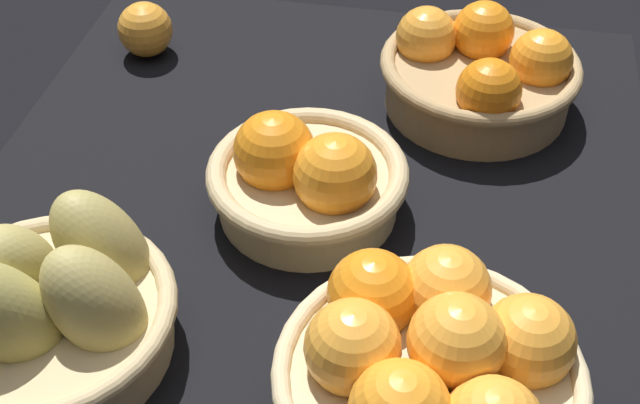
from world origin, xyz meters
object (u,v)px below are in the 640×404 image
Objects in this scene: basket_far_left_pears at (51,307)px; basket_near_left at (431,372)px; loose_orange_front_gap at (145,29)px; basket_near_right at (480,72)px; basket_center at (306,178)px.

basket_near_left is (-0.86, -32.69, 0.39)cm from basket_far_left_pears.
basket_near_left is 62.60cm from loose_orange_front_gap.
basket_near_right is (43.94, -1.62, -0.56)cm from basket_near_left.
basket_far_left_pears is at bearing -170.08° from loose_orange_front_gap.
basket_center is at bearing -40.39° from basket_far_left_pears.
basket_near_right is at bearing -94.68° from loose_orange_front_gap.
loose_orange_front_gap is at bearing 85.32° from basket_near_right.
basket_far_left_pears is at bearing 139.61° from basket_center.
basket_center is 0.88× the size of basket_near_right.
basket_near_right is 42.61cm from loose_orange_front_gap.
basket_far_left_pears is 0.99× the size of basket_near_right.
basket_near_right is at bearing -2.12° from basket_near_left.
basket_center is (21.18, -18.02, -0.45)cm from basket_far_left_pears.
basket_near_left reaches higher than basket_center.
loose_orange_front_gap is (47.42, 40.83, -1.77)cm from basket_near_left.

